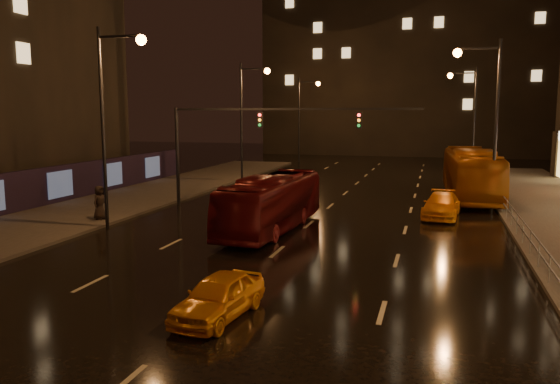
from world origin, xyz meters
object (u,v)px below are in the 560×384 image
bus_red (272,203)px  bus_curb (471,174)px  pedestrian_c (100,203)px  taxi_near (219,296)px  taxi_far (442,205)px

bus_red → bus_curb: size_ratio=0.81×
bus_red → pedestrian_c: bearing=-172.9°
bus_curb → taxi_near: (-8.22, -25.46, -1.09)m
bus_curb → taxi_near: size_ratio=3.33×
bus_curb → taxi_near: bearing=-110.8°
bus_curb → pedestrian_c: size_ratio=6.68×
bus_red → pedestrian_c: bus_red is taller
taxi_near → taxi_far: taxi_far is taller
bus_red → taxi_near: bearing=-77.7°
taxi_near → taxi_far: size_ratio=0.80×
bus_red → taxi_near: (2.00, -11.90, -0.76)m
taxi_near → taxi_far: (6.26, 17.86, 0.04)m
taxi_far → pedestrian_c: bearing=-154.1°
taxi_near → bus_curb: bearing=79.5°
taxi_near → taxi_far: bearing=78.1°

